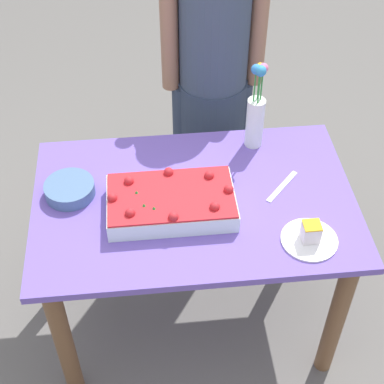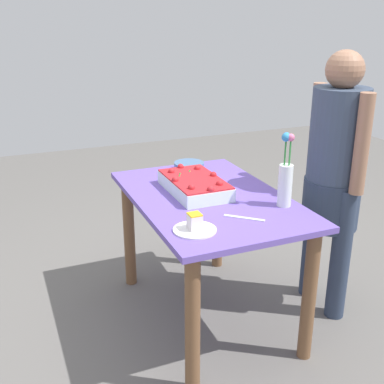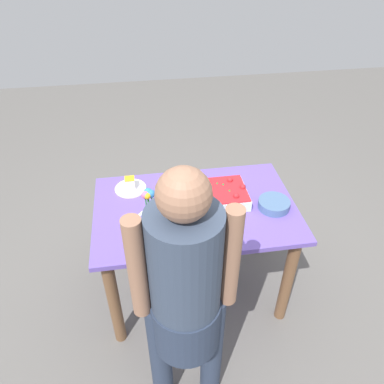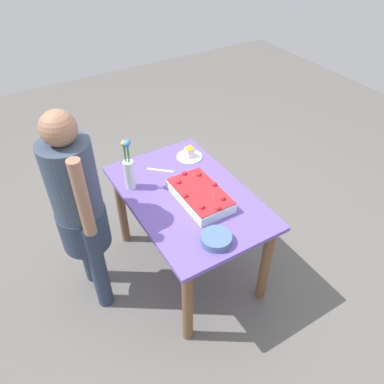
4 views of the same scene
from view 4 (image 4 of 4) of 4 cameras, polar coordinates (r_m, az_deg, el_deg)
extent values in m
plane|color=#605D59|center=(3.07, -0.59, -11.04)|extent=(8.00, 8.00, 0.00)
cube|color=#674EAE|center=(2.54, -0.70, -0.65)|extent=(1.19, 0.77, 0.03)
cylinder|color=brown|center=(3.05, -10.68, -2.44)|extent=(0.07, 0.07, 0.72)
cylinder|color=brown|center=(2.42, -0.69, -16.90)|extent=(0.07, 0.07, 0.72)
cylinder|color=brown|center=(3.24, -0.60, 1.35)|extent=(0.07, 0.07, 0.72)
cylinder|color=brown|center=(2.66, 11.12, -10.79)|extent=(0.07, 0.07, 0.72)
cube|color=white|center=(2.47, 1.23, -0.55)|extent=(0.46, 0.27, 0.07)
cube|color=red|center=(2.44, 1.25, 0.14)|extent=(0.45, 0.26, 0.01)
sphere|color=red|center=(2.31, 3.97, -2.51)|extent=(0.04, 0.04, 0.04)
sphere|color=red|center=(2.38, 4.73, -1.00)|extent=(0.04, 0.04, 0.04)
sphere|color=red|center=(2.49, 3.44, 1.15)|extent=(0.04, 0.04, 0.04)
sphere|color=red|center=(2.57, 1.02, 2.67)|extent=(0.04, 0.04, 0.04)
sphere|color=red|center=(2.58, -1.19, 2.82)|extent=(0.04, 0.04, 0.04)
sphere|color=red|center=(2.50, -2.06, 1.53)|extent=(0.04, 0.04, 0.04)
sphere|color=red|center=(2.39, -1.03, -0.59)|extent=(0.04, 0.04, 0.04)
sphere|color=red|center=(2.31, 1.50, -2.34)|extent=(0.04, 0.04, 0.04)
cone|color=#2D8438|center=(2.35, 2.39, -1.52)|extent=(0.02, 0.02, 0.02)
cone|color=#2D8438|center=(2.40, 3.42, -0.66)|extent=(0.02, 0.02, 0.02)
cone|color=#2D8438|center=(2.43, 3.31, -0.08)|extent=(0.02, 0.02, 0.02)
cylinder|color=white|center=(2.88, -0.39, 5.42)|extent=(0.20, 0.20, 0.01)
cube|color=white|center=(2.86, -0.39, 6.05)|extent=(0.06, 0.06, 0.07)
cube|color=yellow|center=(2.84, -0.39, 6.67)|extent=(0.06, 0.06, 0.01)
cube|color=silver|center=(2.75, -4.85, 3.32)|extent=(0.15, 0.16, 0.00)
cylinder|color=white|center=(2.56, -9.50, 2.62)|extent=(0.07, 0.07, 0.21)
cylinder|color=#2D8438|center=(2.45, -9.77, 5.76)|extent=(0.01, 0.01, 0.14)
sphere|color=#2F78C8|center=(2.41, -9.96, 7.15)|extent=(0.04, 0.04, 0.04)
cylinder|color=#2D8438|center=(2.46, -9.64, 6.01)|extent=(0.01, 0.01, 0.14)
sphere|color=#2F83C1|center=(2.42, -9.83, 7.39)|extent=(0.04, 0.04, 0.04)
cylinder|color=#2D8438|center=(2.47, -10.16, 6.03)|extent=(0.01, 0.01, 0.14)
sphere|color=#D56694|center=(2.43, -10.35, 7.40)|extent=(0.04, 0.04, 0.04)
cylinder|color=#2D8438|center=(2.46, -10.27, 5.85)|extent=(0.01, 0.01, 0.14)
sphere|color=#F3AA1F|center=(2.42, -10.47, 7.23)|extent=(0.03, 0.03, 0.03)
cylinder|color=#4A6992|center=(2.21, 3.70, -7.14)|extent=(0.19, 0.19, 0.05)
cylinder|color=#2B364D|center=(2.63, -14.12, -11.04)|extent=(0.11, 0.11, 0.78)
cylinder|color=#2B364D|center=(2.81, -15.95, -7.39)|extent=(0.11, 0.11, 0.78)
cylinder|color=#2B364D|center=(2.52, -16.10, -5.13)|extent=(0.32, 0.31, 0.28)
cylinder|color=#374459|center=(2.28, -17.81, 1.62)|extent=(0.30, 0.30, 0.52)
sphere|color=#956950|center=(2.09, -19.72, 9.13)|extent=(0.20, 0.20, 0.20)
cylinder|color=#956950|center=(2.13, -16.33, -1.05)|extent=(0.08, 0.08, 0.52)
cylinder|color=#956950|center=(2.43, -19.10, 3.97)|extent=(0.08, 0.08, 0.52)
camera|label=1|loc=(2.90, 33.66, 32.99)|focal=55.00mm
camera|label=2|loc=(4.38, -4.51, 30.40)|focal=45.00mm
camera|label=3|loc=(2.08, -54.79, 18.74)|focal=35.00mm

